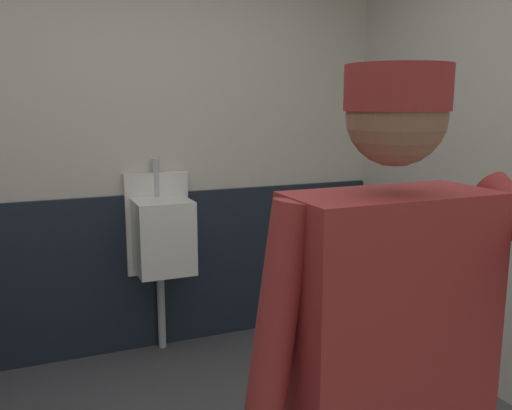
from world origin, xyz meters
name	(u,v)px	position (x,y,z in m)	size (l,w,h in m)	color
wall_back	(128,142)	(0.00, 1.82, 1.34)	(3.98, 0.12, 2.67)	beige
wainscot_band_back	(135,273)	(0.00, 1.75, 0.51)	(3.38, 0.03, 1.01)	#19232D
urinal_solo	(162,235)	(0.15, 1.60, 0.78)	(0.40, 0.34, 1.24)	white
person	(388,350)	(0.18, -0.64, 0.99)	(0.72, 0.60, 1.66)	#2D3342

